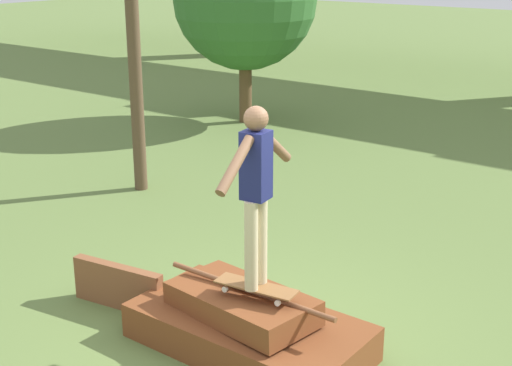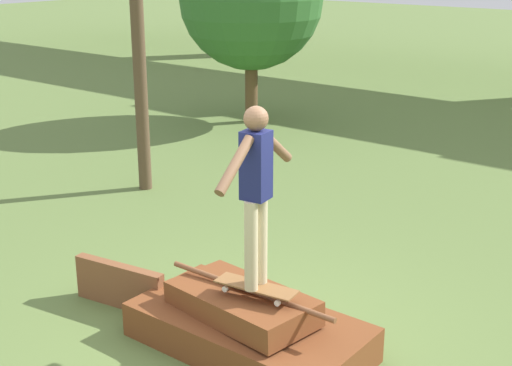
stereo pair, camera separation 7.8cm
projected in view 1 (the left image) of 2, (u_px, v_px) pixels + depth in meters
The scene contains 5 objects.
ground_plane at pixel (249, 348), 6.77m from camera, with size 80.00×80.00×0.00m, color olive.
scrap_pile at pixel (247, 325), 6.69m from camera, with size 2.24×1.14×0.64m.
scrap_plank_loose at pixel (118, 286), 7.46m from camera, with size 1.10×0.28×0.48m.
skateboard at pixel (256, 287), 6.41m from camera, with size 0.80×0.33×0.09m.
skater at pixel (256, 185), 6.11m from camera, with size 0.25×1.21×1.65m.
Camera 1 is at (3.63, -4.68, 3.62)m, focal length 50.00 mm.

